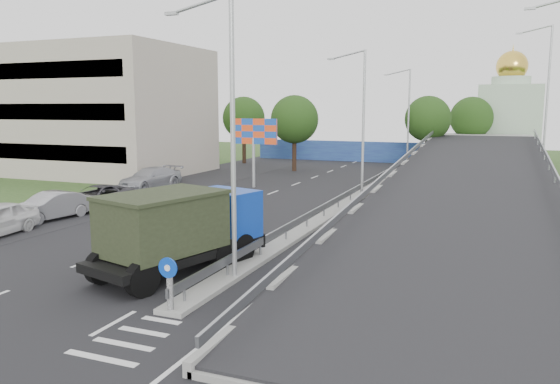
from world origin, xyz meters
The scene contains 22 objects.
ground centered at (0.00, 0.00, 0.00)m, with size 160.00×160.00×0.00m, color #2D4C1E.
road_surface centered at (-3.00, 20.00, 0.00)m, with size 26.00×90.00×0.04m, color black.
parking_strip centered at (-16.00, 20.00, 0.00)m, with size 8.00×90.00×0.05m, color black.
median centered at (0.00, 24.00, 0.10)m, with size 1.00×44.00×0.20m, color gray.
overpass_ramp centered at (7.50, 24.00, 1.75)m, with size 10.00×50.00×3.50m.
median_guardrail centered at (0.00, 24.00, 0.75)m, with size 0.09×44.00×0.71m.
sign_bollard centered at (0.00, 2.17, 1.03)m, with size 0.64×0.23×1.67m.
lamp_post_near centered at (0.11, 6.00, 5.81)m, with size 2.74×0.18×10.08m.
lamp_post_mid centered at (0.11, 26.00, 5.81)m, with size 2.74×0.18×10.08m.
lamp_post_far centered at (0.11, 46.00, 5.81)m, with size 2.74×0.18×10.08m.
beige_building centered at (-30.00, 32.00, 6.00)m, with size 24.00×14.00×12.00m, color #AFA292.
blue_wall centered at (-4.00, 52.00, 1.20)m, with size 30.00×0.50×2.40m, color navy.
church centered at (10.00, 60.00, 5.31)m, with size 7.00×7.00×13.80m.
billboard centered at (-9.00, 28.00, 4.19)m, with size 4.00×0.24×5.50m.
tree_left_mid centered at (-10.00, 40.00, 5.18)m, with size 4.80×4.80×7.60m.
tree_median_far centered at (2.00, 48.00, 5.18)m, with size 4.80×4.80×7.60m.
tree_left_far centered at (-18.00, 45.00, 5.18)m, with size 4.80×4.80×7.60m.
tree_ramp_far centered at (6.00, 55.00, 5.18)m, with size 4.80×4.80×7.60m.
dump_truck centered at (-2.14, 6.32, 1.78)m, with size 4.49×7.75×3.22m.
parked_car_b centered at (-14.45, 12.06, 0.79)m, with size 1.68×4.82×1.59m, color gray.
parked_car_c centered at (-14.44, 15.98, 0.73)m, with size 2.41×5.24×1.46m, color #39383D.
parked_car_d centered at (-16.37, 24.46, 0.83)m, with size 2.32×5.71×1.66m, color #A3A5AB.
Camera 1 is at (9.11, -11.43, 6.35)m, focal length 35.00 mm.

